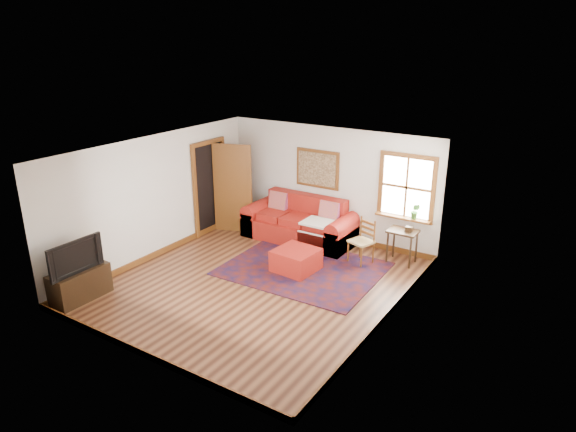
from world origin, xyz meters
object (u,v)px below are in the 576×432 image
Objects in this scene: red_ottoman at (296,260)px; media_cabinet at (80,284)px; ladder_back_chair at (363,239)px; red_leather_sofa at (300,226)px; side_table at (403,236)px.

red_ottoman is 0.76× the size of media_cabinet.
ladder_back_chair is at bearing 53.95° from red_ottoman.
red_leather_sofa is at bearing 67.65° from media_cabinet.
red_leather_sofa is at bearing -179.17° from side_table.
red_ottoman is 1.10× the size of side_table.
red_leather_sofa is 3.27× the size of red_ottoman.
side_table is at bearing 0.83° from red_leather_sofa.
media_cabinet is (-1.80, -4.38, -0.05)m from red_leather_sofa.
red_leather_sofa is at bearing 123.15° from red_ottoman.
ladder_back_chair is 5.33m from media_cabinet.
side_table reaches higher than red_ottoman.
side_table is 0.69× the size of media_cabinet.
red_leather_sofa is 2.74× the size of ladder_back_chair.
red_leather_sofa is 1.62m from red_ottoman.
red_leather_sofa is 2.37m from side_table.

